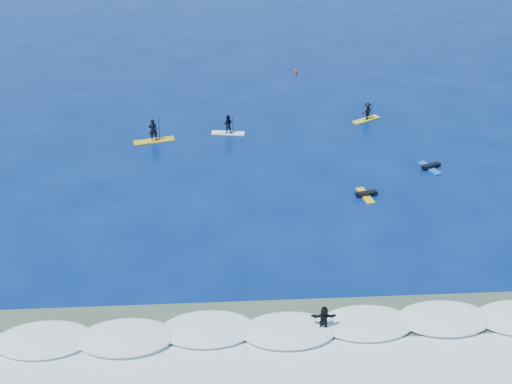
{
  "coord_description": "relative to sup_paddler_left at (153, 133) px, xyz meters",
  "views": [
    {
      "loc": [
        -1.69,
        -30.38,
        20.82
      ],
      "look_at": [
        0.04,
        2.67,
        0.6
      ],
      "focal_mm": 40.0,
      "sensor_mm": 36.0,
      "label": 1
    }
  ],
  "objects": [
    {
      "name": "ground",
      "position": [
        7.84,
        -12.06,
        -0.72
      ],
      "size": [
        160.0,
        160.0,
        0.0
      ],
      "primitive_type": "plane",
      "color": "#04194E",
      "rests_on": "ground"
    },
    {
      "name": "breaking_wave",
      "position": [
        7.84,
        -22.06,
        -0.72
      ],
      "size": [
        40.0,
        6.0,
        0.3
      ],
      "primitive_type": "cube",
      "color": "white",
      "rests_on": "ground"
    },
    {
      "name": "whitewater",
      "position": [
        7.84,
        -25.06,
        -0.72
      ],
      "size": [
        34.0,
        5.0,
        0.02
      ],
      "primitive_type": "cube",
      "color": "silver",
      "rests_on": "ground"
    },
    {
      "name": "sup_paddler_left",
      "position": [
        0.0,
        0.0,
        0.0
      ],
      "size": [
        3.39,
        1.57,
        2.31
      ],
      "rotation": [
        0.0,
        0.0,
        0.24
      ],
      "color": "gold",
      "rests_on": "ground"
    },
    {
      "name": "sup_paddler_center",
      "position": [
        6.08,
        1.14,
        0.01
      ],
      "size": [
        2.85,
        1.11,
        1.95
      ],
      "rotation": [
        0.0,
        0.0,
        -0.15
      ],
      "color": "white",
      "rests_on": "ground"
    },
    {
      "name": "sup_paddler_right",
      "position": [
        18.31,
        3.25,
        0.02
      ],
      "size": [
        2.68,
        1.92,
        1.9
      ],
      "rotation": [
        0.0,
        0.0,
        0.52
      ],
      "color": "yellow",
      "rests_on": "ground"
    },
    {
      "name": "prone_paddler_near",
      "position": [
        15.49,
        -9.34,
        -0.57
      ],
      "size": [
        1.67,
        2.16,
        0.44
      ],
      "rotation": [
        0.0,
        0.0,
        1.75
      ],
      "color": "yellow",
      "rests_on": "ground"
    },
    {
      "name": "prone_paddler_far",
      "position": [
        21.17,
        -5.7,
        -0.57
      ],
      "size": [
        1.68,
        2.22,
        0.45
      ],
      "rotation": [
        0.0,
        0.0,
        1.92
      ],
      "color": "blue",
      "rests_on": "ground"
    },
    {
      "name": "wave_surfer",
      "position": [
        10.56,
        -22.0,
        0.12
      ],
      "size": [
        2.07,
        0.63,
        1.49
      ],
      "rotation": [
        0.0,
        0.0,
        -0.03
      ],
      "color": "white",
      "rests_on": "breaking_wave"
    },
    {
      "name": "marker_buoy",
      "position": [
        13.38,
        15.37,
        -0.42
      ],
      "size": [
        0.29,
        0.29,
        0.69
      ],
      "rotation": [
        0.0,
        0.0,
        0.08
      ],
      "color": "red",
      "rests_on": "ground"
    }
  ]
}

